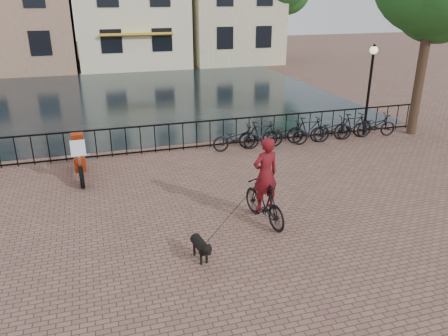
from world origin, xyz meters
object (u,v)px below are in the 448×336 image
object	(u,v)px
motorcycle	(79,154)
cyclist	(265,186)
dog	(200,247)
lamp_post	(371,75)

from	to	relation	value
motorcycle	cyclist	bearing A→B (deg)	-46.57
dog	motorcycle	size ratio (longest dim) A/B	0.41
dog	motorcycle	bearing A→B (deg)	105.74
lamp_post	motorcycle	bearing A→B (deg)	-173.70
cyclist	motorcycle	bearing A→B (deg)	-54.56
cyclist	motorcycle	world-z (taller)	cyclist
cyclist	dog	distance (m)	2.31
cyclist	dog	xyz separation A→B (m)	(-1.89, -1.14, -0.68)
lamp_post	motorcycle	world-z (taller)	lamp_post
dog	motorcycle	xyz separation A→B (m)	(-2.39, 5.37, 0.46)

